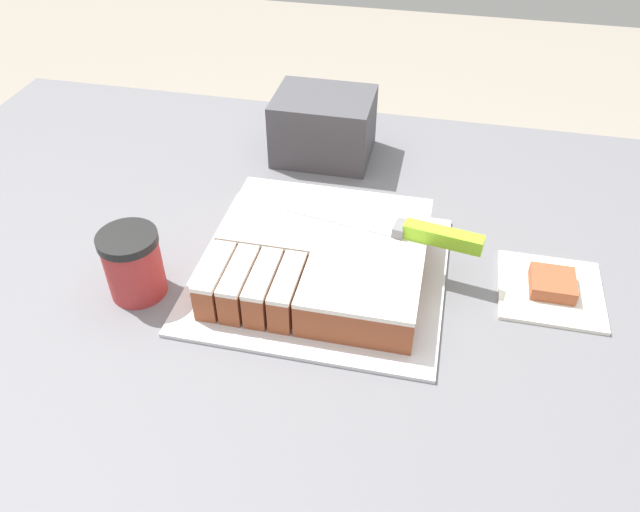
{
  "coord_description": "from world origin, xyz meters",
  "views": [
    {
      "loc": [
        0.22,
        -0.63,
        1.56
      ],
      "look_at": [
        0.08,
        0.03,
        0.99
      ],
      "focal_mm": 35.0,
      "sensor_mm": 36.0,
      "label": 1
    }
  ],
  "objects": [
    {
      "name": "countertop",
      "position": [
        0.0,
        0.0,
        0.48
      ],
      "size": [
        1.4,
        1.1,
        0.95
      ],
      "color": "slate",
      "rests_on": "ground_plane"
    },
    {
      "name": "cake_board",
      "position": [
        0.08,
        0.03,
        0.96
      ],
      "size": [
        0.36,
        0.33,
        0.01
      ],
      "color": "silver",
      "rests_on": "countertop"
    },
    {
      "name": "cake",
      "position": [
        0.08,
        0.04,
        0.99
      ],
      "size": [
        0.29,
        0.26,
        0.06
      ],
      "color": "#994C2D",
      "rests_on": "cake_board"
    },
    {
      "name": "knife",
      "position": [
        0.21,
        0.07,
        1.03
      ],
      "size": [
        0.3,
        0.07,
        0.02
      ],
      "rotation": [
        0.0,
        0.0,
        2.97
      ],
      "color": "silver",
      "rests_on": "cake"
    },
    {
      "name": "coffee_cup",
      "position": [
        -0.17,
        -0.05,
        1.0
      ],
      "size": [
        0.08,
        0.08,
        0.1
      ],
      "color": "#B23333",
      "rests_on": "countertop"
    },
    {
      "name": "paper_napkin",
      "position": [
        0.4,
        0.07,
        0.96
      ],
      "size": [
        0.14,
        0.14,
        0.01
      ],
      "color": "white",
      "rests_on": "countertop"
    },
    {
      "name": "brownie",
      "position": [
        0.4,
        0.07,
        0.97
      ],
      "size": [
        0.06,
        0.06,
        0.02
      ],
      "color": "#994C2D",
      "rests_on": "paper_napkin"
    },
    {
      "name": "storage_box",
      "position": [
        0.01,
        0.36,
        1.01
      ],
      "size": [
        0.17,
        0.14,
        0.12
      ],
      "color": "#47474C",
      "rests_on": "countertop"
    }
  ]
}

